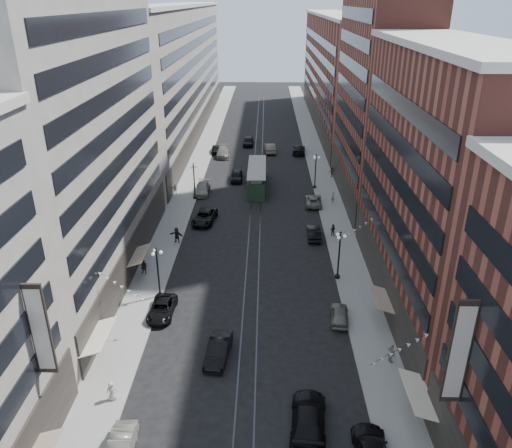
# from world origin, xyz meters

# --- Properties ---
(ground) EXTENTS (220.00, 220.00, 0.00)m
(ground) POSITION_xyz_m (0.00, 60.00, 0.00)
(ground) COLOR black
(ground) RESTS_ON ground
(sidewalk_west) EXTENTS (4.00, 180.00, 0.15)m
(sidewalk_west) POSITION_xyz_m (-11.00, 70.00, 0.07)
(sidewalk_west) COLOR gray
(sidewalk_west) RESTS_ON ground
(sidewalk_east) EXTENTS (4.00, 180.00, 0.15)m
(sidewalk_east) POSITION_xyz_m (11.00, 70.00, 0.07)
(sidewalk_east) COLOR gray
(sidewalk_east) RESTS_ON ground
(rail_west) EXTENTS (0.12, 180.00, 0.02)m
(rail_west) POSITION_xyz_m (-0.70, 70.00, 0.01)
(rail_west) COLOR #2D2D33
(rail_west) RESTS_ON ground
(rail_east) EXTENTS (0.12, 180.00, 0.02)m
(rail_east) POSITION_xyz_m (0.70, 70.00, 0.01)
(rail_east) COLOR #2D2D33
(rail_east) RESTS_ON ground
(building_west_mid) EXTENTS (8.00, 36.00, 28.00)m
(building_west_mid) POSITION_xyz_m (-17.00, 33.00, 14.00)
(building_west_mid) COLOR #9E988C
(building_west_mid) RESTS_ON ground
(building_west_far) EXTENTS (8.00, 90.00, 26.00)m
(building_west_far) POSITION_xyz_m (-17.00, 96.00, 13.00)
(building_west_far) COLOR #9E988C
(building_west_far) RESTS_ON ground
(building_east_mid) EXTENTS (8.00, 30.00, 24.00)m
(building_east_mid) POSITION_xyz_m (17.00, 28.00, 12.00)
(building_east_mid) COLOR brown
(building_east_mid) RESTS_ON ground
(building_east_tower) EXTENTS (8.00, 26.00, 42.00)m
(building_east_tower) POSITION_xyz_m (17.00, 56.00, 21.00)
(building_east_tower) COLOR brown
(building_east_tower) RESTS_ON ground
(building_east_far) EXTENTS (8.00, 72.00, 24.00)m
(building_east_far) POSITION_xyz_m (17.00, 105.00, 12.00)
(building_east_far) COLOR brown
(building_east_far) RESTS_ON ground
(lamppost_sw_far) EXTENTS (1.03, 1.14, 5.52)m
(lamppost_sw_far) POSITION_xyz_m (-9.20, 28.00, 3.10)
(lamppost_sw_far) COLOR black
(lamppost_sw_far) RESTS_ON sidewalk_west
(lamppost_sw_mid) EXTENTS (1.03, 1.14, 5.52)m
(lamppost_sw_mid) POSITION_xyz_m (-9.20, 55.00, 3.10)
(lamppost_sw_mid) COLOR black
(lamppost_sw_mid) RESTS_ON sidewalk_west
(lamppost_se_far) EXTENTS (1.03, 1.14, 5.52)m
(lamppost_se_far) POSITION_xyz_m (9.20, 32.00, 3.10)
(lamppost_se_far) COLOR black
(lamppost_se_far) RESTS_ON sidewalk_east
(lamppost_se_mid) EXTENTS (1.03, 1.14, 5.52)m
(lamppost_se_mid) POSITION_xyz_m (9.20, 60.00, 3.10)
(lamppost_se_mid) COLOR black
(lamppost_se_mid) RESTS_ON sidewalk_east
(streetcar) EXTENTS (2.80, 12.64, 3.50)m
(streetcar) POSITION_xyz_m (0.00, 60.29, 1.61)
(streetcar) COLOR #233827
(streetcar) RESTS_ON ground
(car_2) EXTENTS (2.40, 4.96, 1.36)m
(car_2) POSITION_xyz_m (-8.40, 24.99, 0.68)
(car_2) COLOR black
(car_2) RESTS_ON ground
(car_4) EXTENTS (2.06, 4.20, 1.38)m
(car_4) POSITION_xyz_m (8.40, 24.36, 0.69)
(car_4) COLOR #68635C
(car_4) RESTS_ON ground
(car_5) EXTENTS (2.22, 5.01, 1.60)m
(car_5) POSITION_xyz_m (-2.47, 18.88, 0.80)
(car_5) COLOR black
(car_5) RESTS_ON ground
(car_6) EXTENTS (3.03, 6.26, 1.75)m
(car_6) POSITION_xyz_m (4.50, 11.51, 0.88)
(car_6) COLOR black
(car_6) RESTS_ON ground
(pedestrian_1) EXTENTS (0.87, 0.63, 1.59)m
(pedestrian_1) POSITION_xyz_m (-9.99, 13.76, 0.95)
(pedestrian_1) COLOR #BAAE9A
(pedestrian_1) RESTS_ON sidewalk_west
(pedestrian_2) EXTENTS (0.93, 0.67, 1.72)m
(pedestrian_2) POSITION_xyz_m (-11.78, 32.40, 1.01)
(pedestrian_2) COLOR black
(pedestrian_2) RESTS_ON sidewalk_west
(pedestrian_4) EXTENTS (0.81, 1.10, 1.72)m
(pedestrian_4) POSITION_xyz_m (11.84, 18.40, 1.01)
(pedestrian_4) COLOR gray
(pedestrian_4) RESTS_ON sidewalk_east
(car_7) EXTENTS (3.35, 5.95, 1.57)m
(car_7) POSITION_xyz_m (-6.80, 46.65, 0.78)
(car_7) COLOR black
(car_7) RESTS_ON ground
(car_8) EXTENTS (2.25, 5.44, 1.57)m
(car_8) POSITION_xyz_m (-8.40, 57.47, 0.79)
(car_8) COLOR gray
(car_8) RESTS_ON ground
(car_9) EXTENTS (2.01, 4.34, 1.44)m
(car_9) POSITION_xyz_m (-8.40, 79.72, 0.72)
(car_9) COLOR black
(car_9) RESTS_ON ground
(car_10) EXTENTS (1.67, 4.55, 1.49)m
(car_10) POSITION_xyz_m (7.50, 42.04, 0.75)
(car_10) COLOR black
(car_10) RESTS_ON ground
(car_11) EXTENTS (2.57, 5.10, 1.38)m
(car_11) POSITION_xyz_m (8.40, 53.12, 0.69)
(car_11) COLOR slate
(car_11) RESTS_ON ground
(car_12) EXTENTS (2.83, 5.90, 1.66)m
(car_12) POSITION_xyz_m (7.83, 79.78, 0.83)
(car_12) COLOR black
(car_12) RESTS_ON ground
(car_13) EXTENTS (2.02, 4.86, 1.65)m
(car_13) POSITION_xyz_m (-3.41, 63.65, 0.82)
(car_13) COLOR black
(car_13) RESTS_ON ground
(car_14) EXTENTS (2.36, 5.50, 1.76)m
(car_14) POSITION_xyz_m (2.20, 80.31, 0.88)
(car_14) COLOR #646159
(car_14) RESTS_ON ground
(pedestrian_5) EXTENTS (1.85, 1.03, 1.92)m
(pedestrian_5) POSITION_xyz_m (-9.50, 40.30, 1.11)
(pedestrian_5) COLOR black
(pedestrian_5) RESTS_ON sidewalk_west
(pedestrian_6) EXTENTS (1.04, 0.58, 1.68)m
(pedestrian_6) POSITION_xyz_m (-12.41, 56.75, 0.99)
(pedestrian_6) COLOR beige
(pedestrian_6) RESTS_ON sidewalk_west
(pedestrian_7) EXTENTS (0.84, 0.62, 1.55)m
(pedestrian_7) POSITION_xyz_m (9.93, 42.57, 0.92)
(pedestrian_7) COLOR black
(pedestrian_7) RESTS_ON sidewalk_east
(pedestrian_8) EXTENTS (0.78, 0.69, 1.79)m
(pedestrian_8) POSITION_xyz_m (11.24, 53.74, 1.04)
(pedestrian_8) COLOR #9D9482
(pedestrian_8) RESTS_ON sidewalk_east
(pedestrian_9) EXTENTS (1.22, 0.88, 1.74)m
(pedestrian_9) POSITION_xyz_m (12.50, 65.29, 1.02)
(pedestrian_9) COLOR black
(pedestrian_9) RESTS_ON sidewalk_east
(car_extra_0) EXTENTS (2.84, 6.12, 1.73)m
(car_extra_0) POSITION_xyz_m (-6.80, 77.49, 0.86)
(car_extra_0) COLOR slate
(car_extra_0) RESTS_ON ground
(car_extra_1) EXTENTS (2.15, 5.13, 1.73)m
(car_extra_1) POSITION_xyz_m (-2.20, 85.24, 0.87)
(car_extra_1) COLOR black
(car_extra_1) RESTS_ON ground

